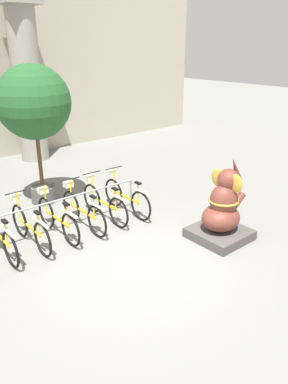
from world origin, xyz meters
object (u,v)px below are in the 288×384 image
Objects in this scene: bicycle_1 at (30,226)px; elephant_statue at (222,212)px; bicycle_5 at (126,196)px; bicycle_2 at (57,218)px; bicycle_4 at (104,202)px; bicycle_3 at (83,210)px; potted_tree at (34,105)px.

bicycle_1 is 3.98m from elephant_statue.
bicycle_2 is at bearing -179.61° from bicycle_5.
bicycle_2 is 1.02× the size of elephant_statue.
bicycle_1 and bicycle_2 have the same top height.
bicycle_2 and bicycle_4 have the same top height.
bicycle_4 is (0.62, 0.07, 0.00)m from bicycle_3.
bicycle_2 is 0.62m from bicycle_3.
bicycle_1 and bicycle_3 have the same top height.
potted_tree is (1.22, 1.93, 2.08)m from bicycle_1.
bicycle_1 is at bearing -178.16° from bicycle_4.
potted_tree reaches higher than bicycle_5.
bicycle_1 is 1.00× the size of bicycle_3.
potted_tree is at bearing 57.76° from bicycle_1.
elephant_statue reaches higher than bicycle_1.
elephant_statue is 5.06m from potted_tree.
potted_tree reaches higher than bicycle_2.
bicycle_3 is 2.85m from potted_tree.
bicycle_3 is 1.00× the size of bicycle_5.
elephant_statue is at bearing -64.52° from potted_tree.
bicycle_2 is 3.50m from elephant_statue.
potted_tree reaches higher than elephant_statue.
elephant_statue is at bearing -41.48° from bicycle_2.
potted_tree is at bearing 72.65° from bicycle_2.
bicycle_2 and bicycle_5 have the same top height.
bicycle_3 is 1.24m from bicycle_5.
potted_tree reaches higher than bicycle_4.
bicycle_5 is 0.52× the size of potted_tree.
bicycle_4 is at bearing 176.62° from bicycle_5.
bicycle_4 is at bearing -71.25° from potted_tree.
bicycle_2 is 1.00× the size of bicycle_3.
potted_tree reaches higher than bicycle_3.
bicycle_3 is (0.62, -0.02, 0.00)m from bicycle_2.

